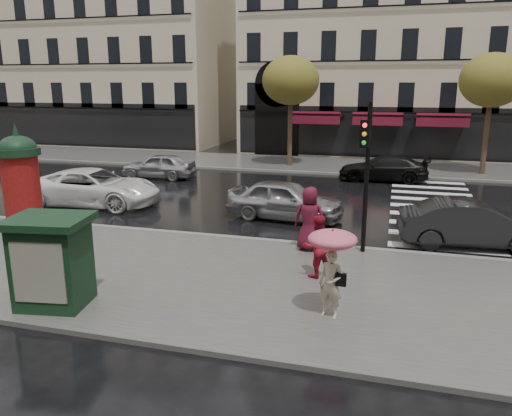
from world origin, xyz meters
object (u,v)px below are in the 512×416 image
(car_silver, at_px, (286,200))
(car_far_silver, at_px, (159,166))
(man_burgundy, at_px, (310,219))
(morris_column, at_px, (21,182))
(woman_red, at_px, (317,246))
(car_white, at_px, (93,187))
(woman_umbrella, at_px, (332,259))
(traffic_light, at_px, (366,163))
(car_darkgrey, at_px, (472,224))
(car_black, at_px, (383,168))
(newsstand, at_px, (52,260))

(car_silver, relative_size, car_far_silver, 1.11)
(man_burgundy, bearing_deg, morris_column, 5.81)
(woman_red, relative_size, car_white, 0.30)
(woman_red, distance_m, car_silver, 6.12)
(woman_umbrella, height_order, traffic_light, traffic_light)
(car_darkgrey, distance_m, car_black, 11.00)
(car_black, bearing_deg, car_darkgrey, 13.92)
(woman_umbrella, distance_m, car_white, 13.62)
(car_silver, bearing_deg, traffic_light, -131.51)
(man_burgundy, bearing_deg, car_silver, -67.93)
(woman_red, bearing_deg, newsstand, -4.95)
(car_white, relative_size, car_far_silver, 1.40)
(man_burgundy, distance_m, car_white, 10.48)
(car_white, height_order, car_black, car_white)
(woman_red, relative_size, car_darkgrey, 0.37)
(woman_red, bearing_deg, car_white, -65.09)
(morris_column, bearing_deg, woman_umbrella, -17.30)
(morris_column, bearing_deg, man_burgundy, 6.42)
(car_black, distance_m, car_far_silver, 12.06)
(car_darkgrey, bearing_deg, woman_umbrella, 144.35)
(car_silver, relative_size, car_black, 0.96)
(woman_umbrella, height_order, car_silver, woman_umbrella)
(morris_column, bearing_deg, traffic_light, 6.52)
(woman_red, relative_size, morris_column, 0.44)
(woman_umbrella, height_order, car_white, woman_umbrella)
(woman_red, xyz_separation_m, car_silver, (-2.09, 5.75, -0.20))
(car_black, bearing_deg, traffic_light, -3.21)
(newsstand, bearing_deg, car_black, 69.51)
(newsstand, relative_size, car_black, 0.45)
(newsstand, distance_m, car_black, 19.22)
(car_darkgrey, bearing_deg, car_black, 10.16)
(traffic_light, bearing_deg, car_darkgrey, 29.29)
(woman_red, xyz_separation_m, man_burgundy, (-0.56, 2.09, 0.15))
(car_silver, bearing_deg, car_black, -13.79)
(woman_red, bearing_deg, car_far_silver, -85.26)
(car_black, bearing_deg, man_burgundy, -10.27)
(man_burgundy, bearing_deg, car_white, -21.03)
(traffic_light, distance_m, car_white, 12.07)
(woman_red, height_order, car_far_silver, woman_red)
(morris_column, distance_m, car_black, 17.65)
(morris_column, xyz_separation_m, car_silver, (7.79, 4.72, -1.16))
(morris_column, bearing_deg, car_white, 96.02)
(morris_column, distance_m, car_darkgrey, 14.54)
(car_darkgrey, distance_m, car_white, 14.75)
(car_white, bearing_deg, car_black, -56.51)
(newsstand, bearing_deg, car_far_silver, 108.11)
(car_silver, height_order, car_white, car_white)
(car_darkgrey, bearing_deg, car_far_silver, 55.60)
(newsstand, bearing_deg, woman_red, 31.18)
(woman_red, relative_size, car_far_silver, 0.42)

